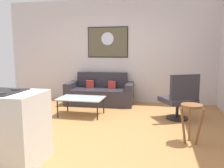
# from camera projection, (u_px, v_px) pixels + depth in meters

# --- Properties ---
(ground) EXTENTS (6.40, 6.40, 0.04)m
(ground) POSITION_uv_depth(u_px,v_px,m) (92.00, 130.00, 4.06)
(ground) COLOR #AD7641
(back_wall) EXTENTS (6.40, 0.05, 2.80)m
(back_wall) POSITION_uv_depth(u_px,v_px,m) (117.00, 51.00, 6.20)
(back_wall) COLOR silver
(back_wall) RESTS_ON ground
(couch) EXTENTS (1.78, 0.91, 0.82)m
(couch) POSITION_uv_depth(u_px,v_px,m) (100.00, 93.00, 6.01)
(couch) COLOR #2C2A31
(couch) RESTS_ON ground
(coffee_table) EXTENTS (0.97, 0.63, 0.39)m
(coffee_table) POSITION_uv_depth(u_px,v_px,m) (81.00, 99.00, 4.89)
(coffee_table) COLOR silver
(coffee_table) RESTS_ON ground
(armchair) EXTENTS (0.82, 0.81, 0.95)m
(armchair) POSITION_uv_depth(u_px,v_px,m) (180.00, 98.00, 4.53)
(armchair) COLOR black
(armchair) RESTS_ON ground
(bar_stool) EXTENTS (0.36, 0.36, 0.60)m
(bar_stool) POSITION_uv_depth(u_px,v_px,m) (191.00, 113.00, 3.38)
(bar_stool) COLOR brown
(bar_stool) RESTS_ON ground
(wall_painting) EXTENTS (1.13, 0.03, 0.83)m
(wall_painting) POSITION_uv_depth(u_px,v_px,m) (108.00, 42.00, 6.18)
(wall_painting) COLOR black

